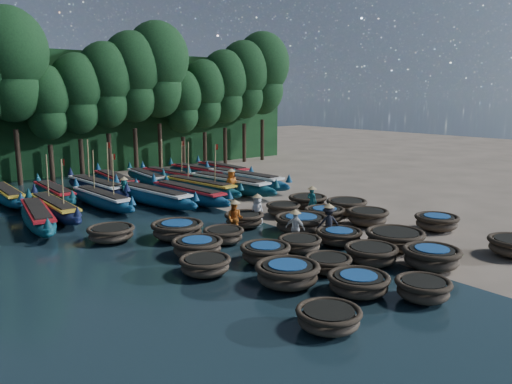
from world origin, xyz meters
TOP-DOWN VIEW (x-y plane):
  - ground at (0.00, 0.00)m, footprint 120.00×120.00m
  - foliage_wall at (0.00, 23.50)m, footprint 40.00×3.00m
  - coracle_0 at (-6.24, -9.93)m, footprint 2.17×2.17m
  - coracle_1 at (-3.62, -8.81)m, footprint 2.26×2.26m
  - coracle_2 at (-2.42, -10.45)m, footprint 1.87×1.87m
  - coracle_3 at (0.43, -8.97)m, footprint 2.23×2.23m
  - coracle_5 at (-4.96, -6.82)m, footprint 2.27×2.27m
  - coracle_6 at (-2.87, -6.77)m, footprint 2.02×2.02m
  - coracle_7 at (-0.91, -7.20)m, footprint 2.47×2.47m
  - coracle_8 at (1.43, -6.63)m, footprint 2.56×2.56m
  - coracle_9 at (5.60, -6.04)m, footprint 2.25×2.25m
  - coracle_10 at (-6.53, -4.09)m, footprint 2.14×2.14m
  - coracle_11 at (-3.98, -4.48)m, footprint 2.04×2.04m
  - coracle_12 at (-1.97, -4.33)m, footprint 2.06×2.06m
  - coracle_13 at (0.12, -4.64)m, footprint 2.41×2.41m
  - coracle_14 at (3.67, -3.39)m, footprint 2.26×2.26m
  - coracle_15 at (-5.60, -2.10)m, footprint 2.11×2.11m
  - coracle_16 at (-3.71, -1.29)m, footprint 1.95×1.95m
  - coracle_17 at (0.13, -2.24)m, footprint 2.88×2.88m
  - coracle_18 at (2.47, -1.56)m, footprint 2.19×2.19m
  - coracle_19 at (4.69, -1.12)m, footprint 2.56×2.56m
  - coracle_20 at (-7.48, 2.11)m, footprint 2.34×2.34m
  - coracle_21 at (-4.98, 0.56)m, footprint 2.47×2.47m
  - coracle_22 at (-1.33, 0.30)m, footprint 2.32×2.32m
  - coracle_23 at (1.72, 0.79)m, footprint 2.09×2.09m
  - coracle_24 at (3.83, 1.03)m, footprint 2.21×2.21m
  - long_boat_1 at (-9.25, 6.93)m, footprint 2.56×7.78m
  - long_boat_2 at (-8.02, 8.32)m, footprint 1.43×7.79m
  - long_boat_3 at (-5.10, 9.00)m, footprint 1.74×7.71m
  - long_boat_4 at (-2.47, 7.78)m, footprint 2.53×8.41m
  - long_boat_5 at (-0.43, 7.05)m, footprint 2.05×8.12m
  - long_boat_6 at (1.39, 8.68)m, footprint 2.52×8.02m
  - long_boat_7 at (3.29, 8.01)m, footprint 2.68×8.90m
  - long_boat_8 at (5.33, 8.88)m, footprint 2.38×8.86m
  - long_boat_10 at (-9.12, 13.85)m, footprint 1.46×7.64m
  - long_boat_11 at (-6.64, 12.76)m, footprint 1.48×7.56m
  - long_boat_12 at (-3.94, 12.72)m, footprint 2.07×8.44m
  - long_boat_13 at (-2.04, 14.06)m, footprint 2.12×8.30m
  - long_boat_14 at (0.56, 14.50)m, footprint 1.89×7.37m
  - long_boat_15 at (2.30, 14.16)m, footprint 2.25×7.47m
  - long_boat_16 at (4.71, 13.68)m, footprint 2.27×8.17m
  - long_boat_17 at (7.04, 13.96)m, footprint 1.42×7.86m
  - fisherman_0 at (-0.49, 0.29)m, footprint 0.63×0.83m
  - fisherman_1 at (3.08, -0.03)m, footprint 0.52×0.63m
  - fisherman_2 at (-2.50, -0.50)m, footprint 0.94×0.98m
  - fisherman_3 at (0.37, -3.78)m, footprint 1.18×1.03m
  - fisherman_4 at (-1.41, -3.44)m, footprint 0.71×0.95m
  - fisherman_5 at (-3.43, 9.56)m, footprint 1.11×1.41m
  - fisherman_6 at (2.59, 6.72)m, footprint 0.94×0.69m
  - tree_4 at (-6.80, 20.00)m, footprint 5.34×5.34m
  - tree_5 at (-4.50, 20.00)m, footprint 3.68×3.68m
  - tree_6 at (-2.20, 20.00)m, footprint 4.09×4.09m
  - tree_7 at (0.10, 20.00)m, footprint 4.51×4.51m
  - tree_8 at (2.40, 20.00)m, footprint 4.92×4.92m
  - tree_9 at (4.70, 20.00)m, footprint 5.34×5.34m
  - tree_10 at (7.00, 20.00)m, footprint 3.68×3.68m
  - tree_11 at (9.30, 20.00)m, footprint 4.09×4.09m
  - tree_12 at (11.60, 20.00)m, footprint 4.51×4.51m
  - tree_13 at (13.90, 20.00)m, footprint 4.92×4.92m
  - tree_14 at (16.20, 20.00)m, footprint 5.34×5.34m

SIDE VIEW (x-z plane):
  - ground at x=0.00m, z-range 0.00..0.00m
  - coracle_0 at x=-6.24m, z-range 0.04..0.68m
  - coracle_6 at x=-2.87m, z-range 0.05..0.68m
  - coracle_12 at x=-1.97m, z-range 0.05..0.68m
  - coracle_10 at x=-6.53m, z-range 0.05..0.72m
  - coracle_13 at x=0.12m, z-range 0.05..0.73m
  - coracle_16 at x=-3.71m, z-range 0.05..0.73m
  - coracle_20 at x=-7.48m, z-range 0.05..0.75m
  - coracle_1 at x=-3.62m, z-range 0.05..0.75m
  - coracle_23 at x=1.72m, z-range 0.05..0.77m
  - coracle_2 at x=-2.42m, z-range 0.05..0.77m
  - coracle_15 at x=-5.60m, z-range 0.06..0.78m
  - coracle_22 at x=-1.33m, z-range 0.05..0.79m
  - coracle_11 at x=-3.98m, z-range 0.06..0.80m
  - coracle_7 at x=-0.91m, z-range 0.05..0.81m
  - coracle_9 at x=5.60m, z-range 0.06..0.81m
  - coracle_18 at x=2.47m, z-range 0.06..0.84m
  - coracle_21 at x=-4.98m, z-range 0.06..0.86m
  - coracle_5 at x=-4.96m, z-range 0.06..0.88m
  - coracle_8 at x=1.43m, z-range 0.06..0.89m
  - coracle_14 at x=3.67m, z-range 0.06..0.90m
  - coracle_24 at x=3.83m, z-range 0.06..0.90m
  - coracle_19 at x=4.69m, z-range 0.06..0.91m
  - coracle_17 at x=0.13m, z-range 0.07..0.91m
  - coracle_3 at x=0.43m, z-range 0.07..0.91m
  - long_boat_14 at x=0.56m, z-range -0.16..1.15m
  - long_boat_11 at x=-6.64m, z-range -0.16..1.17m
  - long_boat_15 at x=2.30m, z-range -1.09..2.11m
  - long_boat_10 at x=-9.12m, z-range -0.16..1.18m
  - long_boat_3 at x=-5.10m, z-range -1.12..2.16m
  - long_boat_2 at x=-8.02m, z-range -1.13..2.18m
  - long_boat_17 at x=7.04m, z-range -0.17..1.22m
  - long_boat_1 at x=-9.25m, z-range -0.17..1.22m
  - long_boat_5 at x=-0.43m, z-range -0.17..1.26m
  - long_boat_6 at x=1.39m, z-range -1.17..2.27m
  - long_boat_16 at x=4.71m, z-range -0.17..1.27m
  - long_boat_13 at x=-2.04m, z-range -0.17..1.29m
  - long_boat_4 at x=-2.47m, z-range -0.18..1.31m
  - long_boat_12 at x=-3.94m, z-range -1.23..2.37m
  - long_boat_8 at x=5.33m, z-range -0.19..1.38m
  - long_boat_7 at x=3.29m, z-range -0.19..1.39m
  - fisherman_5 at x=-3.43m, z-range -0.06..1.64m
  - fisherman_0 at x=-0.49m, z-range -0.03..1.68m
  - fisherman_4 at x=-1.41m, z-range -0.02..1.68m
  - fisherman_3 at x=0.37m, z-range -0.06..1.73m
  - fisherman_2 at x=-2.50m, z-range -0.04..1.75m
  - fisherman_1 at x=3.08m, z-range 0.02..1.76m
  - fisherman_6 at x=2.59m, z-range -0.05..1.92m
  - foliage_wall at x=0.00m, z-range 0.00..10.00m
  - tree_5 at x=-4.50m, z-range 1.63..10.31m
  - tree_10 at x=7.00m, z-range 1.63..10.31m
  - tree_6 at x=-2.20m, z-range 1.82..11.47m
  - tree_11 at x=9.30m, z-range 1.82..11.47m
  - tree_7 at x=0.10m, z-range 2.01..12.64m
  - tree_12 at x=11.60m, z-range 2.01..12.64m
  - tree_8 at x=2.40m, z-range 2.19..13.80m
  - tree_13 at x=13.90m, z-range 2.19..13.80m
  - tree_4 at x=-6.80m, z-range 2.38..14.96m
  - tree_9 at x=4.70m, z-range 2.38..14.96m
  - tree_14 at x=16.20m, z-range 2.38..14.96m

